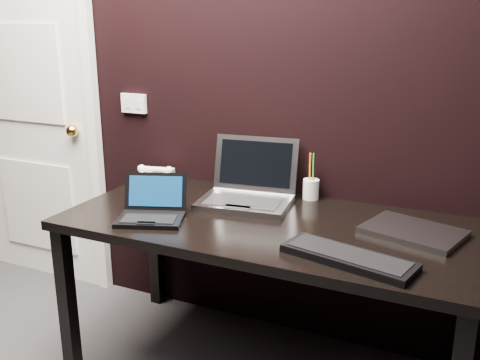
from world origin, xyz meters
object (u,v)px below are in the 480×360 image
at_px(door, 30,109).
at_px(mobile_phone, 151,186).
at_px(desk_phone, 156,175).
at_px(desk, 266,238).
at_px(ext_keyboard, 348,257).
at_px(silver_laptop, 248,191).
at_px(pen_cup, 311,188).
at_px(closed_laptop, 413,232).
at_px(netbook, 152,211).

relative_size(door, mobile_phone, 23.40).
bearing_deg(door, desk_phone, -5.76).
bearing_deg(desk, ext_keyboard, -31.45).
bearing_deg(ext_keyboard, door, 163.14).
xyz_separation_m(desk, silver_laptop, (-0.17, 0.18, 0.13)).
bearing_deg(mobile_phone, door, 165.22).
relative_size(desk, pen_cup, 7.73).
relative_size(desk, closed_laptop, 4.10).
bearing_deg(desk, pen_cup, 77.08).
bearing_deg(desk_phone, mobile_phone, -64.48).
distance_m(door, closed_laptop, 2.26).
xyz_separation_m(silver_laptop, desk_phone, (-0.56, 0.10, -0.02)).
bearing_deg(mobile_phone, silver_laptop, 8.10).
distance_m(closed_laptop, desk_phone, 1.32).
distance_m(netbook, mobile_phone, 0.36).
distance_m(silver_laptop, desk_phone, 0.57).
xyz_separation_m(desk, mobile_phone, (-0.65, 0.11, 0.11)).
bearing_deg(netbook, desk, 22.42).
bearing_deg(pen_cup, silver_laptop, -145.29).
relative_size(desk, netbook, 5.08).
height_order(door, closed_laptop, door).
bearing_deg(desk_phone, pen_cup, 4.77).
distance_m(desk, ext_keyboard, 0.48).
bearing_deg(silver_laptop, closed_laptop, -6.65).
height_order(silver_laptop, desk_phone, silver_laptop).
height_order(netbook, closed_laptop, netbook).
distance_m(ext_keyboard, closed_laptop, 0.38).
xyz_separation_m(netbook, closed_laptop, (1.02, 0.28, -0.02)).
xyz_separation_m(closed_laptop, mobile_phone, (-1.22, 0.02, 0.02)).
relative_size(silver_laptop, closed_laptop, 1.07).
relative_size(desk_phone, mobile_phone, 2.17).
xyz_separation_m(desk_phone, mobile_phone, (0.08, -0.17, -0.00)).
distance_m(desk, closed_laptop, 0.59).
distance_m(desk_phone, mobile_phone, 0.19).
bearing_deg(ext_keyboard, desk_phone, 154.96).
bearing_deg(door, pen_cup, -0.83).
xyz_separation_m(door, closed_laptop, (2.22, -0.28, -0.29)).
relative_size(closed_laptop, mobile_phone, 4.53).
bearing_deg(mobile_phone, ext_keyboard, -18.80).
xyz_separation_m(netbook, desk_phone, (-0.29, 0.47, -0.00)).
bearing_deg(desk, desk_phone, 158.83).
height_order(door, pen_cup, door).
relative_size(desk, ext_keyboard, 3.49).
distance_m(ext_keyboard, mobile_phone, 1.11).
height_order(netbook, desk_phone, netbook).
bearing_deg(netbook, mobile_phone, 124.71).
relative_size(desk, silver_laptop, 3.83).
distance_m(desk, pen_cup, 0.38).
relative_size(silver_laptop, desk_phone, 2.24).
height_order(mobile_phone, pen_cup, pen_cup).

